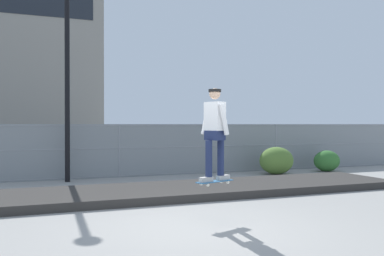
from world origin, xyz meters
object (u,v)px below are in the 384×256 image
parked_car_far (319,144)px  shrub_center (327,161)px  parked_car_mid (199,147)px  shrub_left (276,161)px  street_lamp (67,42)px  skater (215,128)px  parked_car_near (33,151)px  skateboard (215,182)px

parked_car_far → shrub_center: parked_car_far is taller
parked_car_mid → shrub_left: 4.15m
street_lamp → shrub_center: size_ratio=6.85×
shrub_center → skater: bearing=-140.9°
parked_car_mid → shrub_left: parked_car_mid is taller
parked_car_near → parked_car_far: (13.46, 0.25, 0.00)m
skateboard → skater: (0.00, 0.00, 1.01)m
skateboard → parked_car_far: parked_car_far is taller
parked_car_mid → shrub_left: (1.55, -3.83, -0.33)m
shrub_left → shrub_center: size_ratio=1.23×
street_lamp → parked_car_near: 4.92m
street_lamp → shrub_center: 10.55m
parked_car_mid → street_lamp: bearing=-151.2°
skateboard → shrub_left: 7.97m
parked_car_near → parked_car_far: size_ratio=0.99×
skater → street_lamp: 7.53m
skater → parked_car_mid: (3.64, 9.87, -0.93)m
parked_car_far → parked_car_mid: bearing=-178.4°
skater → parked_car_near: bearing=108.1°
shrub_center → street_lamp: bearing=176.8°
skateboard → parked_car_near: (-3.21, 9.81, 0.07)m
skateboard → shrub_center: size_ratio=0.77×
parked_car_far → shrub_left: size_ratio=3.43×
skater → parked_car_near: (-3.21, 9.81, -0.93)m
street_lamp → parked_car_far: 13.39m
skater → shrub_center: size_ratio=1.65×
skateboard → street_lamp: (-2.17, 6.68, 3.71)m
parked_car_near → shrub_center: parked_car_near is taller
skateboard → parked_car_mid: (3.64, 9.87, 0.07)m
street_lamp → parked_car_mid: street_lamp is taller
skater → parked_car_far: bearing=44.5°
skateboard → parked_car_far: 14.37m
parked_car_mid → parked_car_near: bearing=-179.5°
skater → parked_car_near: size_ratio=0.40×
skater → parked_car_far: 14.40m
skater → shrub_left: bearing=49.3°
parked_car_far → shrub_center: 4.79m
shrub_left → shrub_center: 2.35m
skateboard → parked_car_mid: size_ratio=0.18×
skateboard → street_lamp: street_lamp is taller
skateboard → parked_car_mid: parked_car_mid is taller
skateboard → parked_car_near: bearing=108.1°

